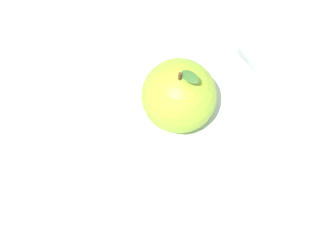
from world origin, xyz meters
TOP-DOWN VIEW (x-y plane):
  - ground_plane at (0.00, 0.00)m, footprint 2.40×2.40m
  - dinner_plate at (0.02, 0.04)m, footprint 0.23×0.23m
  - apple at (0.03, 0.05)m, footprint 0.08×0.08m
  - side_bowl at (0.13, 0.18)m, footprint 0.11×0.11m

SIDE VIEW (x-z plane):
  - ground_plane at x=0.00m, z-range 0.00..0.00m
  - dinner_plate at x=0.02m, z-range 0.00..0.02m
  - side_bowl at x=0.13m, z-range 0.00..0.04m
  - apple at x=0.03m, z-range 0.01..0.11m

